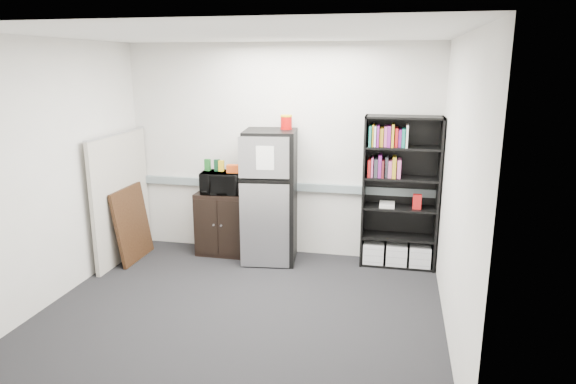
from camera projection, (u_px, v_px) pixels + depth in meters
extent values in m
plane|color=black|center=(242.00, 310.00, 5.24)|extent=(4.00, 4.00, 0.00)
cube|color=silver|center=(280.00, 151.00, 6.57)|extent=(4.00, 0.02, 2.70)
cube|color=silver|center=(457.00, 192.00, 4.50)|extent=(0.02, 3.50, 2.70)
cube|color=silver|center=(54.00, 172.00, 5.31)|extent=(0.02, 3.50, 2.70)
cube|color=white|center=(235.00, 34.00, 4.58)|extent=(4.00, 3.50, 0.02)
cube|color=gray|center=(280.00, 186.00, 6.65)|extent=(3.92, 0.05, 0.10)
cube|color=white|center=(253.00, 135.00, 6.58)|extent=(0.14, 0.00, 0.10)
cube|color=black|center=(364.00, 191.00, 6.27)|extent=(0.02, 0.34, 1.85)
cube|color=black|center=(438.00, 195.00, 6.09)|extent=(0.02, 0.34, 1.85)
cube|color=black|center=(400.00, 190.00, 6.33)|extent=(0.90, 0.02, 1.85)
cube|color=black|center=(404.00, 117.00, 5.95)|extent=(0.90, 0.34, 0.02)
cube|color=black|center=(396.00, 263.00, 6.40)|extent=(0.85, 0.32, 0.03)
cube|color=black|center=(398.00, 237.00, 6.31)|extent=(0.85, 0.32, 0.03)
cube|color=black|center=(399.00, 208.00, 6.22)|extent=(0.85, 0.32, 0.02)
cube|color=black|center=(401.00, 178.00, 6.13)|extent=(0.85, 0.32, 0.02)
cube|color=black|center=(403.00, 148.00, 6.04)|extent=(0.85, 0.32, 0.02)
cube|color=silver|center=(374.00, 251.00, 6.41)|extent=(0.25, 0.30, 0.25)
cube|color=silver|center=(397.00, 253.00, 6.36)|extent=(0.25, 0.30, 0.25)
cube|color=silver|center=(420.00, 255.00, 6.30)|extent=(0.25, 0.30, 0.25)
cube|color=#A8A395|center=(121.00, 198.00, 6.45)|extent=(0.05, 1.30, 1.60)
cube|color=#B2B2B7|center=(116.00, 134.00, 6.25)|extent=(0.06, 1.30, 0.02)
cube|color=black|center=(223.00, 223.00, 6.71)|extent=(0.66, 0.41, 0.83)
cube|color=black|center=(206.00, 227.00, 6.54)|extent=(0.30, 0.01, 0.73)
cube|color=black|center=(230.00, 229.00, 6.47)|extent=(0.30, 0.01, 0.73)
cylinder|color=#B2B2B7|center=(214.00, 225.00, 6.49)|extent=(0.02, 0.02, 0.02)
cylinder|color=#B2B2B7|center=(221.00, 226.00, 6.47)|extent=(0.02, 0.02, 0.02)
imported|color=black|center=(221.00, 182.00, 6.55)|extent=(0.54, 0.39, 0.28)
cube|color=#1A5D21|center=(208.00, 165.00, 6.57)|extent=(0.08, 0.06, 0.15)
cube|color=#0B321B|center=(217.00, 165.00, 6.55)|extent=(0.08, 0.06, 0.15)
cube|color=gold|center=(221.00, 166.00, 6.54)|extent=(0.08, 0.06, 0.14)
cube|color=#DF4C16|center=(234.00, 169.00, 6.46)|extent=(0.19, 0.12, 0.10)
cube|color=black|center=(271.00, 197.00, 6.40)|extent=(0.69, 0.69, 1.64)
cube|color=#B0B0B5|center=(264.00, 158.00, 5.96)|extent=(0.60, 0.09, 0.49)
cube|color=#B0B0B5|center=(264.00, 226.00, 6.16)|extent=(0.60, 0.09, 1.05)
cube|color=black|center=(264.00, 181.00, 6.02)|extent=(0.59, 0.08, 0.03)
cube|color=white|center=(265.00, 158.00, 5.94)|extent=(0.21, 0.03, 0.28)
cube|color=black|center=(270.00, 131.00, 6.20)|extent=(0.69, 0.69, 0.02)
cylinder|color=#AD0907|center=(286.00, 122.00, 6.25)|extent=(0.14, 0.14, 0.17)
cylinder|color=gold|center=(286.00, 114.00, 6.23)|extent=(0.14, 0.14, 0.02)
cube|color=black|center=(132.00, 224.00, 6.49)|extent=(0.17, 0.73, 0.94)
cube|color=silver|center=(134.00, 224.00, 6.49)|extent=(0.12, 0.62, 0.79)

